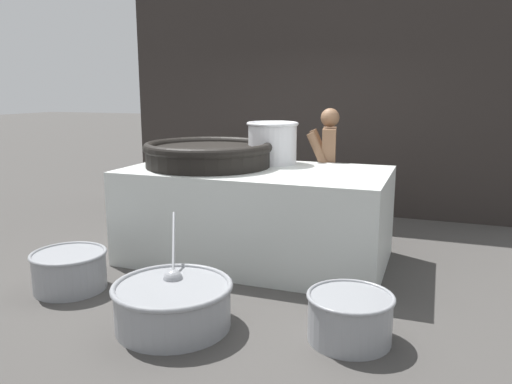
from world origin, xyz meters
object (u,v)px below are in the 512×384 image
object	(u,v)px
prep_bowl_vegetables	(173,302)
prep_bowl_meat	(70,269)
stock_pot	(272,142)
giant_wok_near	(208,153)
cook	(328,170)
prep_bowl_extra	(350,315)

from	to	relation	value
prep_bowl_vegetables	prep_bowl_meat	distance (m)	1.35
stock_pot	prep_bowl_vegetables	distance (m)	2.47
giant_wok_near	prep_bowl_vegetables	size ratio (longest dim) A/B	1.23
cook	prep_bowl_extra	bearing A→B (deg)	95.91
stock_pot	prep_bowl_extra	world-z (taller)	stock_pot
prep_bowl_vegetables	prep_bowl_extra	size ratio (longest dim) A/B	1.77
prep_bowl_meat	prep_bowl_extra	size ratio (longest dim) A/B	1.07
giant_wok_near	prep_bowl_extra	distance (m)	2.59
stock_pot	prep_bowl_vegetables	size ratio (longest dim) A/B	0.51
giant_wok_near	stock_pot	size ratio (longest dim) A/B	2.40
giant_wok_near	cook	world-z (taller)	cook
cook	prep_bowl_vegetables	xyz separation A→B (m)	(-0.63, -2.78, -0.69)
stock_pot	prep_bowl_vegetables	bearing A→B (deg)	-92.40
cook	prep_bowl_meat	distance (m)	3.19
cook	prep_bowl_vegetables	world-z (taller)	cook
giant_wok_near	cook	size ratio (longest dim) A/B	0.87
giant_wok_near	prep_bowl_meat	size ratio (longest dim) A/B	2.04
prep_bowl_vegetables	prep_bowl_extra	xyz separation A→B (m)	(1.37, 0.26, -0.00)
prep_bowl_meat	prep_bowl_extra	world-z (taller)	same
cook	prep_bowl_extra	xyz separation A→B (m)	(0.73, -2.52, -0.69)
giant_wok_near	prep_bowl_vegetables	distance (m)	2.07
giant_wok_near	prep_bowl_meat	xyz separation A→B (m)	(-0.79, -1.42, -0.97)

